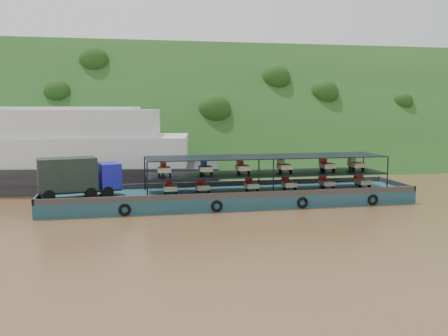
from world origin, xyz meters
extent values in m
plane|color=brown|center=(0.00, 0.00, 0.00)|extent=(160.00, 160.00, 0.00)
cube|color=#183814|center=(0.00, 36.00, 0.00)|extent=(140.00, 39.60, 39.60)
cube|color=#16404D|center=(-1.83, 0.71, 0.60)|extent=(35.00, 7.00, 1.20)
cube|color=#592D19|center=(-1.83, 4.11, 1.45)|extent=(35.00, 0.20, 0.50)
cube|color=#592D19|center=(-1.83, -2.69, 1.45)|extent=(35.00, 0.20, 0.50)
cube|color=#592D19|center=(15.57, 0.71, 1.45)|extent=(0.20, 7.00, 0.50)
cube|color=#592D19|center=(-19.23, 0.71, 1.45)|extent=(0.20, 7.00, 0.50)
torus|color=black|center=(-11.83, -2.84, 0.55)|extent=(1.06, 0.26, 1.06)
torus|color=black|center=(-3.83, -2.84, 0.55)|extent=(1.06, 0.26, 1.06)
torus|color=black|center=(4.17, -2.84, 0.55)|extent=(1.06, 0.26, 1.06)
torus|color=black|center=(11.17, -2.84, 0.55)|extent=(1.06, 0.26, 1.06)
cylinder|color=black|center=(-18.14, -1.29, 1.72)|extent=(1.08, 0.56, 1.03)
cylinder|color=black|center=(-18.56, 0.84, 1.72)|extent=(1.08, 0.56, 1.03)
cylinder|color=black|center=(-14.70, -0.60, 1.72)|extent=(1.08, 0.56, 1.03)
cylinder|color=black|center=(-15.12, 1.52, 1.72)|extent=(1.08, 0.56, 1.03)
cylinder|color=black|center=(-13.28, -0.32, 1.72)|extent=(1.08, 0.56, 1.03)
cylinder|color=black|center=(-13.71, 1.80, 1.72)|extent=(1.08, 0.56, 1.03)
cube|color=black|center=(-15.72, 0.30, 1.87)|extent=(7.32, 3.59, 0.21)
cube|color=#151795|center=(-13.09, 0.82, 3.06)|extent=(2.20, 2.77, 2.27)
cube|color=black|center=(-12.23, 0.99, 3.47)|extent=(0.46, 2.04, 0.93)
cube|color=black|center=(-16.73, 0.10, 3.37)|extent=(5.34, 3.39, 2.89)
cube|color=black|center=(1.67, 0.71, 2.86)|extent=(23.00, 5.00, 0.12)
cube|color=black|center=(1.67, 0.71, 4.50)|extent=(23.00, 5.00, 0.08)
cylinder|color=black|center=(-9.83, -1.79, 2.85)|extent=(0.12, 0.12, 3.30)
cylinder|color=black|center=(-9.83, 3.21, 2.85)|extent=(0.12, 0.12, 3.30)
cylinder|color=black|center=(1.67, -1.79, 2.85)|extent=(0.12, 0.12, 3.30)
cylinder|color=black|center=(1.67, 3.21, 2.85)|extent=(0.12, 0.12, 3.30)
cylinder|color=black|center=(13.17, -1.79, 2.85)|extent=(0.12, 0.12, 3.30)
cylinder|color=black|center=(13.17, 3.21, 2.85)|extent=(0.12, 0.12, 3.30)
cylinder|color=black|center=(-7.65, 1.76, 1.46)|extent=(0.12, 0.52, 0.52)
cylinder|color=black|center=(-8.15, -0.04, 1.46)|extent=(0.14, 0.52, 0.52)
cylinder|color=black|center=(-7.15, -0.04, 1.46)|extent=(0.14, 0.52, 0.52)
cube|color=beige|center=(-7.65, 0.31, 1.80)|extent=(1.15, 1.50, 0.44)
cube|color=#B40C0E|center=(-7.65, 1.46, 1.98)|extent=(0.55, 0.80, 0.80)
cube|color=#B40C0E|center=(-7.65, 1.26, 2.48)|extent=(0.50, 0.10, 0.10)
cylinder|color=black|center=(-4.62, 1.76, 1.46)|extent=(0.12, 0.52, 0.52)
cylinder|color=black|center=(-5.12, -0.04, 1.46)|extent=(0.14, 0.52, 0.52)
cylinder|color=black|center=(-4.12, -0.04, 1.46)|extent=(0.14, 0.52, 0.52)
cube|color=tan|center=(-4.62, 0.31, 1.80)|extent=(1.15, 1.50, 0.44)
cube|color=#BC0E0C|center=(-4.62, 1.46, 1.98)|extent=(0.55, 0.80, 0.80)
cube|color=#BC0E0C|center=(-4.62, 1.26, 2.48)|extent=(0.50, 0.10, 0.10)
cylinder|color=black|center=(0.15, 1.76, 1.46)|extent=(0.12, 0.52, 0.52)
cylinder|color=black|center=(-0.35, -0.04, 1.46)|extent=(0.14, 0.52, 0.52)
cylinder|color=black|center=(0.65, -0.04, 1.46)|extent=(0.14, 0.52, 0.52)
cube|color=beige|center=(0.15, 0.31, 1.80)|extent=(1.15, 1.50, 0.44)
cube|color=#BC0C0C|center=(0.15, 1.46, 1.98)|extent=(0.55, 0.80, 0.80)
cube|color=#BC0C0C|center=(0.15, 1.26, 2.48)|extent=(0.50, 0.10, 0.10)
cylinder|color=black|center=(3.91, 1.76, 1.46)|extent=(0.12, 0.52, 0.52)
cylinder|color=black|center=(3.41, -0.04, 1.46)|extent=(0.14, 0.52, 0.52)
cylinder|color=black|center=(4.41, -0.04, 1.46)|extent=(0.14, 0.52, 0.52)
cube|color=beige|center=(3.91, 0.31, 1.80)|extent=(1.15, 1.50, 0.44)
cube|color=#B90C0F|center=(3.91, 1.46, 1.98)|extent=(0.55, 0.80, 0.80)
cube|color=#B90C0F|center=(3.91, 1.26, 2.48)|extent=(0.50, 0.10, 0.10)
cylinder|color=black|center=(7.85, 1.76, 1.46)|extent=(0.12, 0.52, 0.52)
cylinder|color=black|center=(7.35, -0.04, 1.46)|extent=(0.14, 0.52, 0.52)
cylinder|color=black|center=(8.35, -0.04, 1.46)|extent=(0.14, 0.52, 0.52)
cube|color=tan|center=(7.85, 0.31, 1.80)|extent=(1.15, 1.50, 0.44)
cube|color=#B40C18|center=(7.85, 1.46, 1.98)|extent=(0.55, 0.80, 0.80)
cube|color=#B40C18|center=(7.85, 1.26, 2.48)|extent=(0.50, 0.10, 0.10)
cylinder|color=black|center=(11.71, 1.76, 1.46)|extent=(0.12, 0.52, 0.52)
cylinder|color=black|center=(11.21, -0.04, 1.46)|extent=(0.14, 0.52, 0.52)
cylinder|color=black|center=(12.21, -0.04, 1.46)|extent=(0.14, 0.52, 0.52)
cube|color=#BEB286|center=(11.71, 0.31, 1.80)|extent=(1.15, 1.50, 0.44)
cube|color=red|center=(11.71, 1.46, 1.98)|extent=(0.55, 0.80, 0.80)
cube|color=red|center=(11.71, 1.26, 2.48)|extent=(0.50, 0.10, 0.10)
cylinder|color=black|center=(-8.17, 1.76, 3.18)|extent=(0.12, 0.52, 0.52)
cylinder|color=black|center=(-8.67, -0.04, 3.18)|extent=(0.14, 0.52, 0.52)
cylinder|color=black|center=(-7.67, -0.04, 3.18)|extent=(0.14, 0.52, 0.52)
cube|color=beige|center=(-8.17, 0.31, 3.52)|extent=(1.15, 1.50, 0.44)
cube|color=#B51B0C|center=(-8.17, 1.46, 3.70)|extent=(0.55, 0.80, 0.80)
cube|color=#B51B0C|center=(-8.17, 1.26, 4.20)|extent=(0.50, 0.10, 0.10)
cylinder|color=black|center=(-4.32, 1.76, 3.18)|extent=(0.12, 0.52, 0.52)
cylinder|color=black|center=(-4.82, -0.04, 3.18)|extent=(0.14, 0.52, 0.52)
cylinder|color=black|center=(-3.82, -0.04, 3.18)|extent=(0.14, 0.52, 0.52)
cube|color=beige|center=(-4.32, 0.31, 3.52)|extent=(1.15, 1.50, 0.44)
cube|color=#19339B|center=(-4.32, 1.46, 3.70)|extent=(0.55, 0.80, 0.80)
cube|color=#19339B|center=(-4.32, 1.26, 4.20)|extent=(0.50, 0.10, 0.10)
cylinder|color=black|center=(-0.73, 1.76, 3.18)|extent=(0.12, 0.52, 0.52)
cylinder|color=black|center=(-1.23, -0.04, 3.18)|extent=(0.14, 0.52, 0.52)
cylinder|color=black|center=(-0.23, -0.04, 3.18)|extent=(0.14, 0.52, 0.52)
cube|color=beige|center=(-0.73, 0.31, 3.52)|extent=(1.15, 1.50, 0.44)
cube|color=red|center=(-0.73, 1.46, 3.70)|extent=(0.55, 0.80, 0.80)
cube|color=red|center=(-0.73, 1.26, 4.20)|extent=(0.50, 0.10, 0.10)
cylinder|color=black|center=(3.43, 1.76, 3.18)|extent=(0.12, 0.52, 0.52)
cylinder|color=black|center=(2.93, -0.04, 3.18)|extent=(0.14, 0.52, 0.52)
cylinder|color=black|center=(3.93, -0.04, 3.18)|extent=(0.14, 0.52, 0.52)
cube|color=beige|center=(3.43, 0.31, 3.52)|extent=(1.15, 1.50, 0.44)
cube|color=beige|center=(3.43, 1.46, 3.70)|extent=(0.55, 0.80, 0.80)
cube|color=beige|center=(3.43, 1.26, 4.20)|extent=(0.50, 0.10, 0.10)
cylinder|color=black|center=(7.85, 1.76, 3.18)|extent=(0.12, 0.52, 0.52)
cylinder|color=black|center=(7.35, -0.04, 3.18)|extent=(0.14, 0.52, 0.52)
cylinder|color=black|center=(8.35, -0.04, 3.18)|extent=(0.14, 0.52, 0.52)
cube|color=#BCB885|center=(7.85, 0.31, 3.52)|extent=(1.15, 1.50, 0.44)
cube|color=red|center=(7.85, 1.46, 3.70)|extent=(0.55, 0.80, 0.80)
cube|color=red|center=(7.85, 1.26, 4.20)|extent=(0.50, 0.10, 0.10)
cylinder|color=black|center=(10.97, 1.76, 3.18)|extent=(0.12, 0.52, 0.52)
cylinder|color=black|center=(10.47, -0.04, 3.18)|extent=(0.14, 0.52, 0.52)
cylinder|color=black|center=(11.47, -0.04, 3.18)|extent=(0.14, 0.52, 0.52)
cube|color=tan|center=(10.97, 0.31, 3.52)|extent=(1.15, 1.50, 0.44)
cube|color=#C2BE89|center=(10.97, 1.46, 3.70)|extent=(0.55, 0.80, 0.80)
cube|color=#C2BE89|center=(10.97, 1.26, 4.20)|extent=(0.50, 0.10, 0.10)
cube|color=black|center=(-23.84, 14.92, 1.38)|extent=(47.11, 18.31, 2.75)
cube|color=silver|center=(-23.84, 14.92, 4.36)|extent=(40.13, 16.13, 3.21)
cube|color=silver|center=(-23.84, 14.92, 7.46)|extent=(33.15, 13.95, 2.98)
cube|color=silver|center=(-23.84, 14.92, 9.12)|extent=(28.44, 12.12, 0.34)
camera|label=1|loc=(-11.86, -45.40, 9.29)|focal=40.00mm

